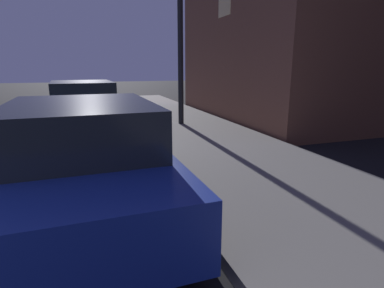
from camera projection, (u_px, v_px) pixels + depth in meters
car_blue at (85, 159)px, 3.86m from camera, size 2.14×4.18×1.43m
car_green at (83, 106)px, 8.96m from camera, size 2.25×4.16×1.43m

